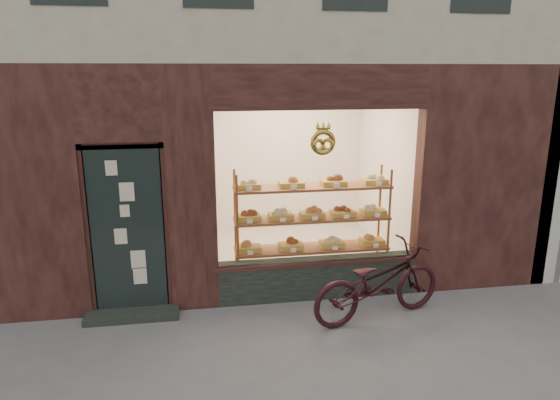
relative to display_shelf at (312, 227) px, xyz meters
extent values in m
plane|color=#555458|center=(-0.45, -2.55, -0.87)|extent=(90.00, 90.00, 0.00)
cube|color=black|center=(0.00, -0.42, -0.59)|extent=(2.70, 0.25, 0.55)
cube|color=black|center=(-2.45, -0.49, 0.23)|extent=(0.90, 0.04, 2.15)
cube|color=black|center=(-2.45, -0.65, -0.83)|extent=(1.15, 0.35, 0.08)
torus|color=gold|center=(0.00, -0.53, 1.28)|extent=(0.33, 0.07, 0.33)
cube|color=brown|center=(0.00, 0.00, -0.82)|extent=(2.20, 0.45, 0.04)
cube|color=brown|center=(0.00, 0.00, -0.32)|extent=(2.20, 0.45, 0.03)
cube|color=brown|center=(0.00, 0.00, 0.13)|extent=(2.20, 0.45, 0.04)
cube|color=brown|center=(0.00, 0.00, 0.58)|extent=(2.20, 0.45, 0.04)
cylinder|color=brown|center=(-1.07, -0.19, -0.02)|extent=(0.04, 0.04, 1.70)
cylinder|color=brown|center=(1.07, -0.19, -0.02)|extent=(0.04, 0.04, 1.70)
cylinder|color=brown|center=(-1.07, 0.20, -0.02)|extent=(0.04, 0.04, 1.70)
cylinder|color=brown|center=(1.07, 0.20, -0.02)|extent=(0.04, 0.04, 1.70)
cube|color=#AA8639|center=(-0.90, 0.00, -0.26)|extent=(0.34, 0.24, 0.07)
sphere|color=#9F4B1B|center=(-0.90, 0.00, -0.18)|extent=(0.11, 0.11, 0.11)
cube|color=white|center=(-0.90, -0.18, -0.26)|extent=(0.07, 0.01, 0.05)
cube|color=#AA8639|center=(-0.30, 0.00, -0.26)|extent=(0.34, 0.24, 0.07)
sphere|color=#4A2B10|center=(-0.30, 0.00, -0.18)|extent=(0.11, 0.11, 0.11)
cube|color=white|center=(-0.30, -0.18, -0.26)|extent=(0.08, 0.01, 0.05)
cube|color=#AA8639|center=(0.30, 0.00, -0.26)|extent=(0.34, 0.24, 0.07)
sphere|color=beige|center=(0.30, 0.00, -0.18)|extent=(0.11, 0.11, 0.11)
cube|color=white|center=(0.30, -0.18, -0.26)|extent=(0.07, 0.01, 0.05)
cube|color=#AA8639|center=(0.90, 0.00, -0.26)|extent=(0.34, 0.24, 0.07)
sphere|color=#9F4B1B|center=(0.90, 0.00, -0.18)|extent=(0.11, 0.11, 0.11)
cube|color=white|center=(0.90, -0.18, -0.26)|extent=(0.08, 0.01, 0.05)
cube|color=#AA8639|center=(-0.90, 0.00, 0.19)|extent=(0.34, 0.24, 0.07)
sphere|color=#4A2B10|center=(-0.90, 0.00, 0.27)|extent=(0.11, 0.11, 0.11)
cube|color=white|center=(-0.90, -0.18, 0.19)|extent=(0.07, 0.01, 0.06)
cube|color=#AA8639|center=(-0.45, 0.00, 0.19)|extent=(0.34, 0.24, 0.07)
sphere|color=beige|center=(-0.45, 0.00, 0.27)|extent=(0.11, 0.11, 0.11)
cube|color=white|center=(-0.45, -0.18, 0.19)|extent=(0.07, 0.01, 0.06)
cube|color=#AA8639|center=(0.00, 0.00, 0.19)|extent=(0.34, 0.24, 0.07)
sphere|color=#9F4B1B|center=(0.00, 0.00, 0.27)|extent=(0.11, 0.11, 0.11)
cube|color=white|center=(0.00, -0.18, 0.19)|extent=(0.07, 0.01, 0.06)
cube|color=#AA8639|center=(0.45, 0.00, 0.19)|extent=(0.34, 0.24, 0.07)
sphere|color=#4A2B10|center=(0.45, 0.00, 0.27)|extent=(0.11, 0.11, 0.11)
cube|color=white|center=(0.45, -0.18, 0.19)|extent=(0.07, 0.01, 0.06)
cube|color=#AA8639|center=(0.90, 0.00, 0.19)|extent=(0.34, 0.24, 0.07)
sphere|color=beige|center=(0.90, 0.00, 0.27)|extent=(0.11, 0.11, 0.11)
cube|color=white|center=(0.90, -0.18, 0.19)|extent=(0.08, 0.01, 0.06)
cube|color=#AA8639|center=(-0.90, 0.00, 0.64)|extent=(0.34, 0.24, 0.07)
sphere|color=beige|center=(-0.90, 0.00, 0.72)|extent=(0.11, 0.11, 0.11)
cube|color=white|center=(-0.90, -0.18, 0.64)|extent=(0.07, 0.01, 0.06)
cube|color=#AA8639|center=(-0.30, 0.00, 0.64)|extent=(0.34, 0.24, 0.07)
sphere|color=#9F4B1B|center=(-0.30, 0.00, 0.72)|extent=(0.11, 0.11, 0.11)
cube|color=white|center=(-0.30, -0.18, 0.64)|extent=(0.08, 0.01, 0.06)
cube|color=#AA8639|center=(0.30, 0.00, 0.64)|extent=(0.34, 0.24, 0.07)
sphere|color=#4A2B10|center=(0.30, 0.00, 0.72)|extent=(0.11, 0.11, 0.11)
cube|color=white|center=(0.30, -0.18, 0.64)|extent=(0.07, 0.01, 0.06)
cube|color=#AA8639|center=(0.90, 0.00, 0.64)|extent=(0.34, 0.24, 0.07)
sphere|color=beige|center=(0.90, 0.00, 0.72)|extent=(0.11, 0.11, 0.11)
cube|color=white|center=(0.90, -0.18, 0.64)|extent=(0.08, 0.01, 0.06)
imported|color=black|center=(0.59, -1.14, -0.39)|extent=(1.91, 1.09, 0.95)
camera|label=1|loc=(-1.54, -6.58, 2.16)|focal=32.00mm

